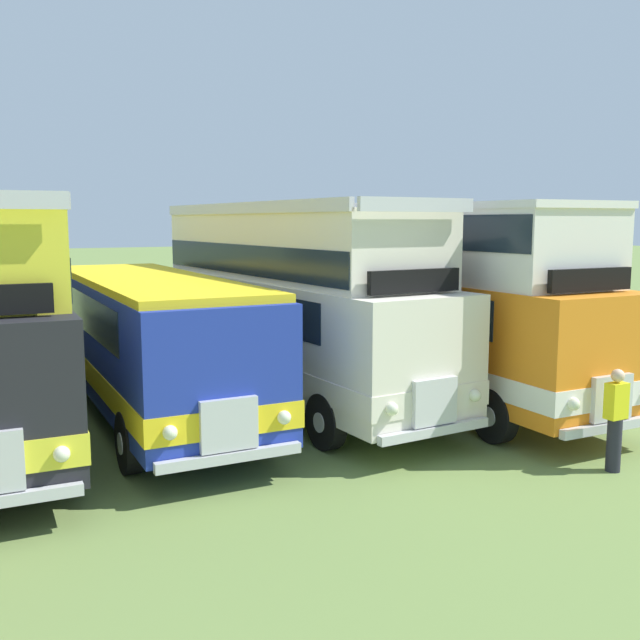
{
  "coord_description": "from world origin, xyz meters",
  "views": [
    {
      "loc": [
        -3.76,
        -14.34,
        4.13
      ],
      "look_at": [
        4.11,
        0.56,
        1.8
      ],
      "focal_mm": 40.33,
      "sensor_mm": 36.0,
      "label": 1
    }
  ],
  "objects_px": {
    "bus_third_in_row": "(149,336)",
    "bus_fifth_in_row": "(419,290)",
    "bus_fourth_in_row": "(292,300)",
    "marshal_person": "(615,419)"
  },
  "relations": [
    {
      "from": "bus_third_in_row",
      "to": "marshal_person",
      "type": "relative_size",
      "value": 5.69
    },
    {
      "from": "bus_fourth_in_row",
      "to": "bus_fifth_in_row",
      "type": "relative_size",
      "value": 0.86
    },
    {
      "from": "bus_fourth_in_row",
      "to": "marshal_person",
      "type": "xyz_separation_m",
      "value": [
        2.69,
        -6.68,
        -1.47
      ]
    },
    {
      "from": "bus_third_in_row",
      "to": "bus_fifth_in_row",
      "type": "xyz_separation_m",
      "value": [
        6.45,
        -0.57,
        0.73
      ]
    },
    {
      "from": "bus_fifth_in_row",
      "to": "marshal_person",
      "type": "distance_m",
      "value": 6.53
    },
    {
      "from": "bus_third_in_row",
      "to": "bus_fifth_in_row",
      "type": "distance_m",
      "value": 6.52
    },
    {
      "from": "bus_fifth_in_row",
      "to": "bus_third_in_row",
      "type": "bearing_deg",
      "value": 174.94
    },
    {
      "from": "bus_third_in_row",
      "to": "bus_fifth_in_row",
      "type": "height_order",
      "value": "bus_fifth_in_row"
    },
    {
      "from": "bus_fourth_in_row",
      "to": "bus_fifth_in_row",
      "type": "height_order",
      "value": "bus_fourth_in_row"
    },
    {
      "from": "bus_fourth_in_row",
      "to": "marshal_person",
      "type": "distance_m",
      "value": 7.35
    }
  ]
}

